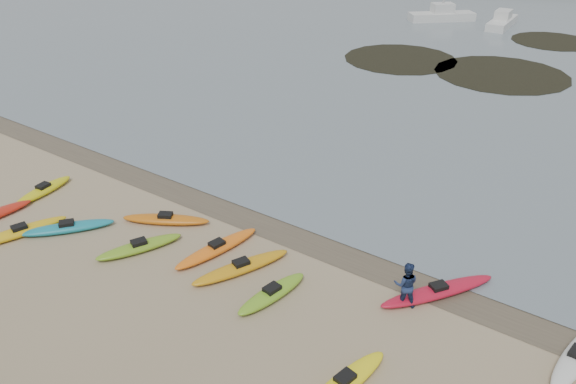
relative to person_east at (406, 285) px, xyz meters
The scene contains 5 objects.
ground 6.32m from the person_east, 162.48° to the left, with size 600.00×600.00×0.00m, color tan.
wet_sand 6.24m from the person_east, 165.13° to the left, with size 60.00×60.00×0.00m, color brown.
kayaks 7.74m from the person_east, 163.42° to the right, with size 22.75×10.02×0.34m.
person_east is the anchor object (origin of this frame).
kelp_mats 30.69m from the person_east, 103.93° to the left, with size 16.82×20.44×0.04m.
Camera 1 is at (11.07, -15.93, 12.29)m, focal length 35.00 mm.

